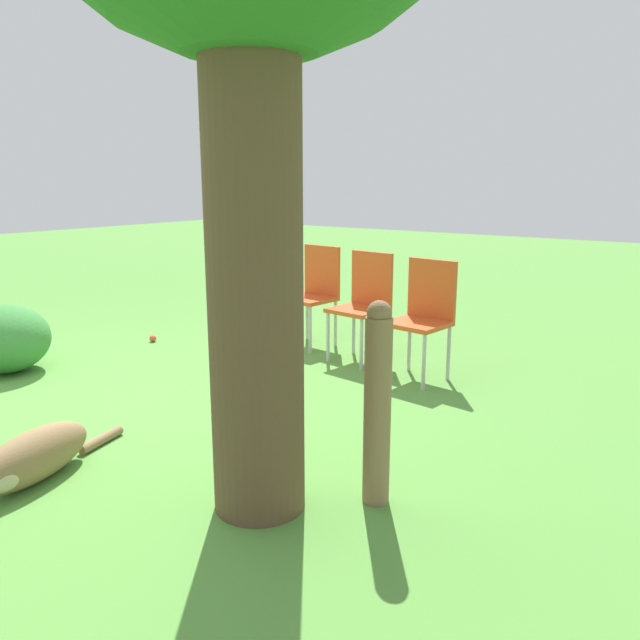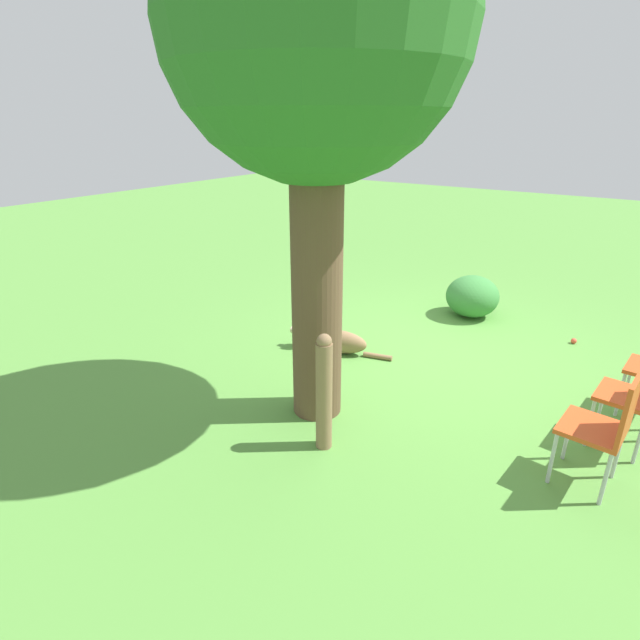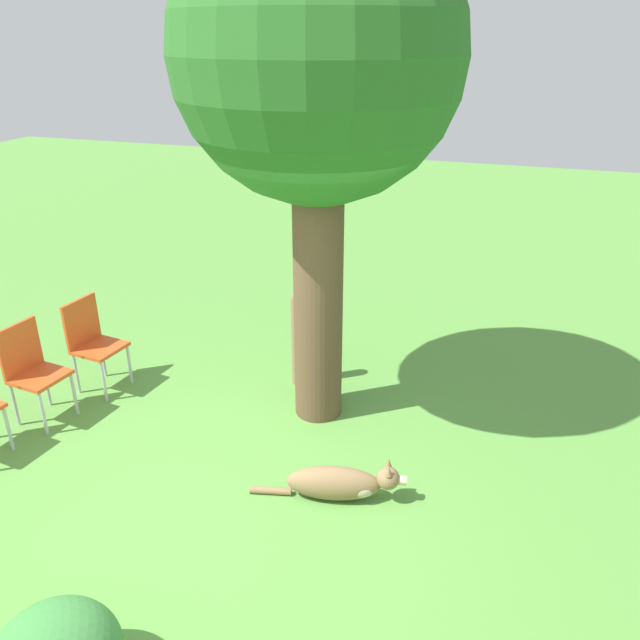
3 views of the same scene
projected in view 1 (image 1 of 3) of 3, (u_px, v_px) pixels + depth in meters
ground_plane at (131, 412)px, 4.36m from camera, size 30.00×30.00×0.00m
dog at (24, 460)px, 3.29m from camera, size 1.23×0.42×0.37m
fence_post at (377, 403)px, 3.05m from camera, size 0.14×0.14×1.04m
red_chair_0 at (315, 289)px, 6.03m from camera, size 0.47×0.48×0.97m
red_chair_1 at (364, 299)px, 5.52m from camera, size 0.47×0.48×0.97m
red_chair_2 at (424, 311)px, 5.01m from camera, size 0.47×0.48×0.97m
tennis_ball at (153, 338)px, 6.24m from camera, size 0.07×0.07×0.07m
low_shrub at (5, 339)px, 5.23m from camera, size 0.72×0.72×0.57m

